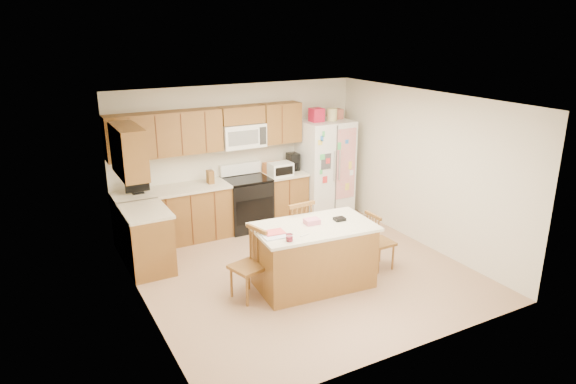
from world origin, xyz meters
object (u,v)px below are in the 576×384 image
refrigerator (325,167)px  windsor_chair_left (249,266)px  stove (247,202)px  windsor_chair_back (296,235)px  island (313,255)px  windsor_chair_right (379,242)px

refrigerator → windsor_chair_left: 3.41m
stove → refrigerator: 1.63m
refrigerator → windsor_chair_back: 2.33m
refrigerator → island: 2.88m
island → windsor_chair_back: bearing=82.6°
stove → island: 2.38m
island → windsor_chair_left: size_ratio=1.77×
windsor_chair_left → windsor_chair_back: 1.13m
windsor_chair_back → windsor_chair_right: size_ratio=1.19×
windsor_chair_left → windsor_chair_right: size_ratio=1.09×
windsor_chair_left → refrigerator: bearing=40.7°
windsor_chair_back → windsor_chair_right: 1.22m
refrigerator → windsor_chair_right: refrigerator is taller
windsor_chair_left → windsor_chair_back: size_ratio=0.92×
island → windsor_chair_left: (-0.91, 0.11, 0.00)m
stove → windsor_chair_left: size_ratio=1.18×
windsor_chair_right → windsor_chair_back: bearing=148.0°
island → windsor_chair_back: size_ratio=1.62×
windsor_chair_left → windsor_chair_back: (1.00, 0.52, 0.04)m
windsor_chair_back → stove: bearing=90.4°
stove → windsor_chair_back: (0.01, -1.74, 0.02)m
stove → windsor_chair_back: bearing=-89.6°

